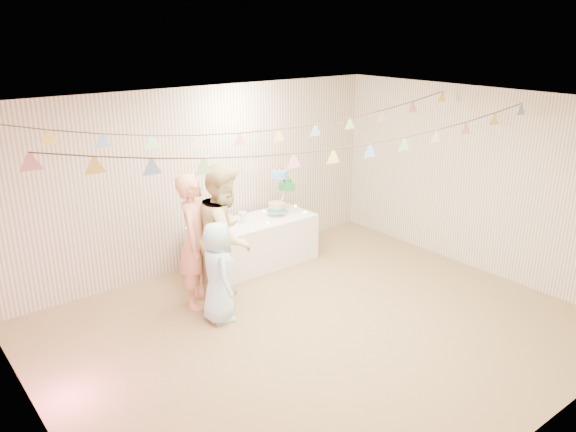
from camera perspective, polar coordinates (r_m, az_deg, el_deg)
floor at (r=6.72m, az=2.94°, el=-11.44°), size 6.00×6.00×0.00m
ceiling at (r=5.85m, az=3.37°, el=11.12°), size 6.00×6.00×0.00m
back_wall at (r=8.12m, az=-8.58°, el=3.77°), size 6.00×6.00×0.00m
front_wall at (r=4.75m, az=23.69°, el=-8.92°), size 6.00×6.00×0.00m
left_wall at (r=4.89m, az=-24.67°, el=-8.24°), size 5.00×5.00×0.00m
right_wall at (r=8.37m, az=18.82°, el=3.41°), size 5.00×5.00×0.00m
table at (r=8.25m, az=-3.46°, el=-2.79°), size 1.86×0.74×0.70m
cake_stand at (r=8.35m, az=-0.66°, el=2.94°), size 0.62×0.36×0.69m
cake_bottom at (r=8.29m, az=-1.22°, el=0.95°), size 0.31×0.31×0.15m
cake_middle at (r=8.52m, az=-0.07°, el=3.35°), size 0.27×0.27×0.22m
cake_top_tier at (r=8.22m, az=-0.87°, el=4.71°), size 0.25×0.25×0.19m
platter at (r=7.75m, az=-7.06°, el=-1.10°), size 0.30×0.30×0.02m
posy at (r=8.04m, az=-4.64°, el=0.29°), size 0.15×0.15×0.17m
person_adult_a at (r=7.01m, az=-9.39°, el=-2.54°), size 0.72×0.74×1.72m
person_adult_b at (r=6.98m, az=-6.37°, el=-2.02°), size 1.12×1.11×1.82m
person_child at (r=6.70m, az=-7.13°, el=-5.66°), size 0.54×0.69×1.24m
bunting_back at (r=6.74m, az=-2.96°, el=10.01°), size 5.60×1.10×0.40m
bunting_front at (r=5.75m, az=4.65°, el=8.13°), size 5.60×0.90×0.36m
tealight_0 at (r=7.60m, az=-7.82°, el=-1.93°), size 0.04×0.04×0.03m
tealight_1 at (r=8.08m, az=-6.28°, el=-0.58°), size 0.04×0.04×0.03m
tealight_2 at (r=8.00m, az=-2.03°, el=-0.67°), size 0.04×0.04×0.03m
tealight_3 at (r=8.48m, az=-2.42°, el=0.46°), size 0.04×0.04×0.03m
tealight_4 at (r=8.45m, az=1.75°, el=0.41°), size 0.04×0.04×0.03m
tealight_5 at (r=8.74m, az=0.77°, el=1.05°), size 0.04×0.04×0.03m
tealight_6 at (r=7.74m, az=-7.97°, el=-1.54°), size 0.04×0.04×0.03m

